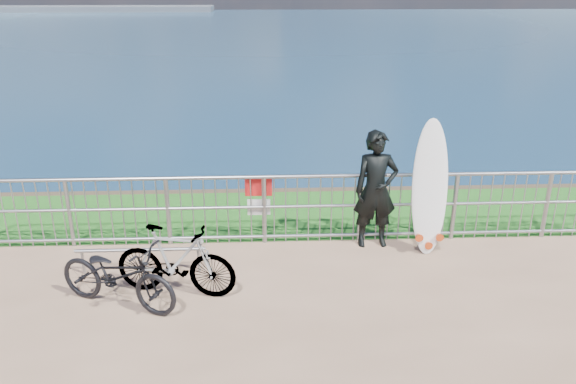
{
  "coord_description": "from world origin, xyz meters",
  "views": [
    {
      "loc": [
        -0.49,
        -6.48,
        3.93
      ],
      "look_at": [
        -0.15,
        1.2,
        1.0
      ],
      "focal_mm": 35.0,
      "sensor_mm": 36.0,
      "label": 1
    }
  ],
  "objects_px": {
    "bicycle_near": "(117,275)",
    "surfer": "(376,190)",
    "surfboard": "(430,192)",
    "bicycle_far": "(175,261)"
  },
  "relations": [
    {
      "from": "bicycle_near",
      "to": "bicycle_far",
      "type": "xyz_separation_m",
      "value": [
        0.69,
        0.27,
        0.04
      ]
    },
    {
      "from": "bicycle_near",
      "to": "surfer",
      "type": "bearing_deg",
      "value": -41.62
    },
    {
      "from": "bicycle_near",
      "to": "bicycle_far",
      "type": "bearing_deg",
      "value": -44.74
    },
    {
      "from": "surfboard",
      "to": "surfer",
      "type": "bearing_deg",
      "value": 165.2
    },
    {
      "from": "bicycle_near",
      "to": "bicycle_far",
      "type": "height_order",
      "value": "bicycle_far"
    },
    {
      "from": "bicycle_far",
      "to": "surfer",
      "type": "bearing_deg",
      "value": -51.86
    },
    {
      "from": "surfboard",
      "to": "bicycle_near",
      "type": "height_order",
      "value": "surfboard"
    },
    {
      "from": "surfer",
      "to": "bicycle_far",
      "type": "height_order",
      "value": "surfer"
    },
    {
      "from": "bicycle_near",
      "to": "surfboard",
      "type": "bearing_deg",
      "value": -47.98
    },
    {
      "from": "surfboard",
      "to": "bicycle_near",
      "type": "xyz_separation_m",
      "value": [
        -4.33,
        -1.43,
        -0.49
      ]
    }
  ]
}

